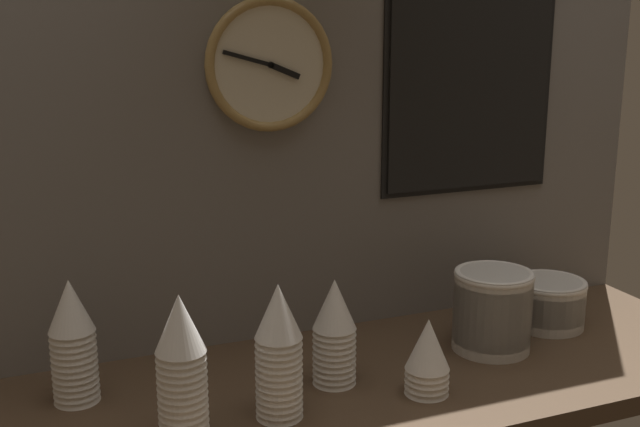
{
  "coord_description": "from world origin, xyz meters",
  "views": [
    {
      "loc": [
        -0.65,
        -1.32,
        0.69
      ],
      "look_at": [
        -0.1,
        0.04,
        0.33
      ],
      "focal_mm": 45.0,
      "sensor_mm": 36.0,
      "label": 1
    }
  ],
  "objects": [
    {
      "name": "cup_stack_far_left",
      "position": [
        -0.56,
        0.1,
        0.12
      ],
      "size": [
        0.08,
        0.08,
        0.23
      ],
      "color": "white",
      "rests_on": "ground_plane"
    },
    {
      "name": "cup_stack_center",
      "position": [
        -0.09,
        -0.01,
        0.1
      ],
      "size": [
        0.08,
        0.08,
        0.21
      ],
      "color": "white",
      "rests_on": "ground_plane"
    },
    {
      "name": "cup_stack_left",
      "position": [
        -0.41,
        -0.12,
        0.13
      ],
      "size": [
        0.08,
        0.08,
        0.26
      ],
      "color": "white",
      "rests_on": "ground_plane"
    },
    {
      "name": "menu_board",
      "position": [
        0.35,
        0.24,
        0.59
      ],
      "size": [
        0.44,
        0.01,
        0.6
      ],
      "color": "black"
    },
    {
      "name": "ground_plane",
      "position": [
        0.0,
        0.0,
        -0.02
      ],
      "size": [
        1.6,
        0.56,
        0.04
      ],
      "primitive_type": "cube",
      "color": "#4C3826"
    },
    {
      "name": "cup_stack_center_left",
      "position": [
        -0.23,
        -0.1,
        0.12
      ],
      "size": [
        0.08,
        0.08,
        0.25
      ],
      "color": "white",
      "rests_on": "ground_plane"
    },
    {
      "name": "wall_tiled_back",
      "position": [
        0.0,
        0.27,
        0.53
      ],
      "size": [
        1.6,
        0.03,
        1.05
      ],
      "color": "slate",
      "rests_on": "ground_plane"
    },
    {
      "name": "wall_clock",
      "position": [
        -0.13,
        0.23,
        0.59
      ],
      "size": [
        0.27,
        0.03,
        0.27
      ],
      "color": "beige"
    },
    {
      "name": "cup_stack_center_right",
      "position": [
        0.05,
        -0.12,
        0.07
      ],
      "size": [
        0.08,
        0.08,
        0.15
      ],
      "color": "white",
      "rests_on": "ground_plane"
    },
    {
      "name": "bowl_stack_right",
      "position": [
        0.28,
        0.01,
        0.09
      ],
      "size": [
        0.17,
        0.17,
        0.17
      ],
      "color": "beige",
      "rests_on": "ground_plane"
    },
    {
      "name": "bowl_stack_far_right",
      "position": [
        0.48,
        0.07,
        0.06
      ],
      "size": [
        0.17,
        0.17,
        0.11
      ],
      "color": "beige",
      "rests_on": "ground_plane"
    }
  ]
}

